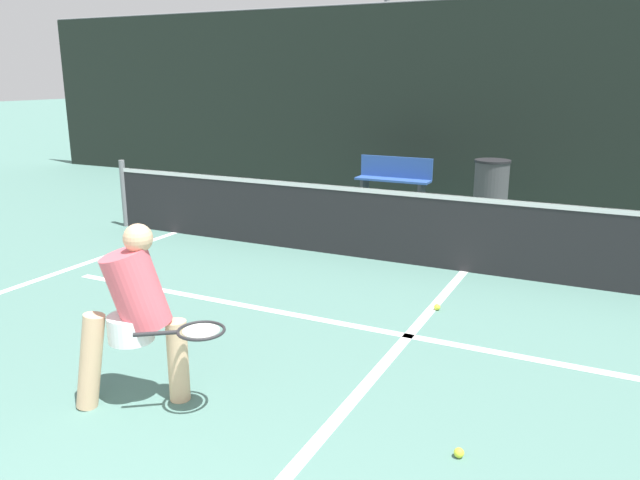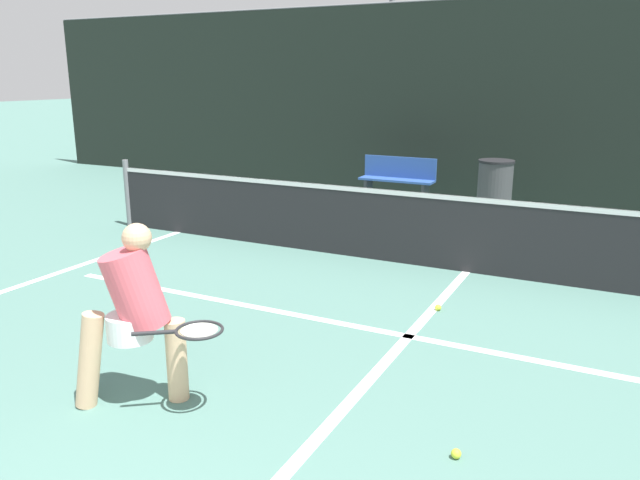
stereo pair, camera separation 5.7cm
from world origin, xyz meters
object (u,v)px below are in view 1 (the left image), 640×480
(courtside_bench, at_px, (394,178))
(parked_car, at_px, (373,143))
(player_practicing, at_px, (136,311))
(trash_bin, at_px, (491,188))

(courtside_bench, relative_size, parked_car, 0.33)
(player_practicing, distance_m, trash_bin, 7.75)
(player_practicing, bearing_deg, trash_bin, 46.99)
(player_practicing, bearing_deg, parked_car, 68.49)
(trash_bin, height_order, parked_car, parked_car)
(courtside_bench, relative_size, trash_bin, 1.49)
(parked_car, bearing_deg, trash_bin, -50.49)
(courtside_bench, distance_m, parked_car, 5.25)
(trash_bin, xyz_separation_m, parked_car, (-4.18, 5.07, 0.08))
(courtside_bench, height_order, parked_car, parked_car)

